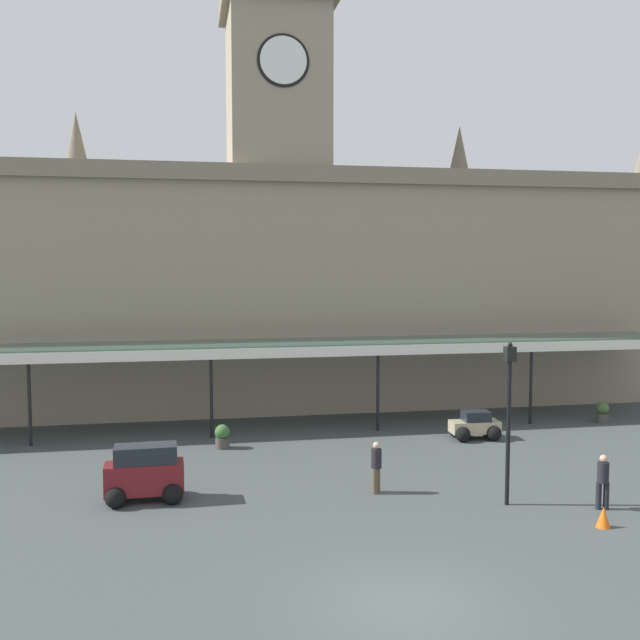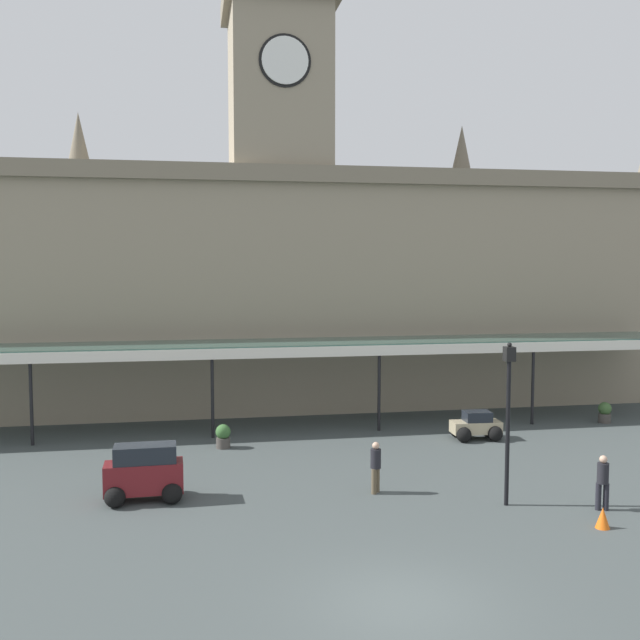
{
  "view_description": "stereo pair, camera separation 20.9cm",
  "coord_description": "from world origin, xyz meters",
  "px_view_note": "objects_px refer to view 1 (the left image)",
  "views": [
    {
      "loc": [
        -4.59,
        -14.42,
        7.42
      ],
      "look_at": [
        0.0,
        10.2,
        5.4
      ],
      "focal_mm": 40.2,
      "sensor_mm": 36.0,
      "label": 1
    },
    {
      "loc": [
        -4.39,
        -14.45,
        7.42
      ],
      "look_at": [
        0.0,
        10.2,
        5.4
      ],
      "focal_mm": 40.2,
      "sensor_mm": 36.0,
      "label": 2
    }
  ],
  "objects_px": {
    "planter_forecourt_centre": "(602,412)",
    "pedestrian_near_entrance": "(376,465)",
    "car_beige_sedan": "(475,427)",
    "victorian_lamppost": "(509,405)",
    "traffic_cone": "(603,517)",
    "car_maroon_van": "(145,476)",
    "pedestrian_crossing_forecourt": "(603,480)",
    "planter_near_kerb": "(222,436)"
  },
  "relations": [
    {
      "from": "traffic_cone",
      "to": "planter_forecourt_centre",
      "type": "height_order",
      "value": "planter_forecourt_centre"
    },
    {
      "from": "pedestrian_crossing_forecourt",
      "to": "car_beige_sedan",
      "type": "bearing_deg",
      "value": 92.36
    },
    {
      "from": "pedestrian_near_entrance",
      "to": "planter_near_kerb",
      "type": "xyz_separation_m",
      "value": [
        -4.6,
        6.51,
        -0.42
      ]
    },
    {
      "from": "pedestrian_near_entrance",
      "to": "victorian_lamppost",
      "type": "height_order",
      "value": "victorian_lamppost"
    },
    {
      "from": "car_maroon_van",
      "to": "victorian_lamppost",
      "type": "height_order",
      "value": "victorian_lamppost"
    },
    {
      "from": "pedestrian_near_entrance",
      "to": "pedestrian_crossing_forecourt",
      "type": "bearing_deg",
      "value": -23.57
    },
    {
      "from": "victorian_lamppost",
      "to": "traffic_cone",
      "type": "bearing_deg",
      "value": -51.04
    },
    {
      "from": "planter_near_kerb",
      "to": "car_beige_sedan",
      "type": "bearing_deg",
      "value": -2.29
    },
    {
      "from": "pedestrian_crossing_forecourt",
      "to": "planter_forecourt_centre",
      "type": "xyz_separation_m",
      "value": [
        6.73,
        10.75,
        -0.42
      ]
    },
    {
      "from": "traffic_cone",
      "to": "pedestrian_near_entrance",
      "type": "bearing_deg",
      "value": 143.3
    },
    {
      "from": "planter_forecourt_centre",
      "to": "planter_near_kerb",
      "type": "distance_m",
      "value": 17.69
    },
    {
      "from": "pedestrian_near_entrance",
      "to": "pedestrian_crossing_forecourt",
      "type": "height_order",
      "value": "same"
    },
    {
      "from": "car_maroon_van",
      "to": "traffic_cone",
      "type": "distance_m",
      "value": 13.6
    },
    {
      "from": "pedestrian_near_entrance",
      "to": "planter_near_kerb",
      "type": "height_order",
      "value": "pedestrian_near_entrance"
    },
    {
      "from": "car_maroon_van",
      "to": "planter_forecourt_centre",
      "type": "xyz_separation_m",
      "value": [
        20.31,
        7.46,
        -0.32
      ]
    },
    {
      "from": "pedestrian_near_entrance",
      "to": "victorian_lamppost",
      "type": "distance_m",
      "value": 4.64
    },
    {
      "from": "pedestrian_near_entrance",
      "to": "planter_forecourt_centre",
      "type": "relative_size",
      "value": 1.74
    },
    {
      "from": "victorian_lamppost",
      "to": "planter_forecourt_centre",
      "type": "height_order",
      "value": "victorian_lamppost"
    },
    {
      "from": "planter_near_kerb",
      "to": "victorian_lamppost",
      "type": "bearing_deg",
      "value": -45.29
    },
    {
      "from": "car_maroon_van",
      "to": "pedestrian_near_entrance",
      "type": "relative_size",
      "value": 1.45
    },
    {
      "from": "pedestrian_crossing_forecourt",
      "to": "traffic_cone",
      "type": "distance_m",
      "value": 1.68
    },
    {
      "from": "pedestrian_crossing_forecourt",
      "to": "traffic_cone",
      "type": "relative_size",
      "value": 2.83
    },
    {
      "from": "car_beige_sedan",
      "to": "car_maroon_van",
      "type": "xyz_separation_m",
      "value": [
        -13.21,
        -5.55,
        0.3
      ]
    },
    {
      "from": "victorian_lamppost",
      "to": "car_beige_sedan",
      "type": "bearing_deg",
      "value": 73.98
    },
    {
      "from": "victorian_lamppost",
      "to": "planter_forecourt_centre",
      "type": "xyz_separation_m",
      "value": [
        9.37,
        9.83,
        -2.62
      ]
    },
    {
      "from": "pedestrian_near_entrance",
      "to": "victorian_lamppost",
      "type": "xyz_separation_m",
      "value": [
        3.65,
        -1.82,
        2.2
      ]
    },
    {
      "from": "victorian_lamppost",
      "to": "traffic_cone",
      "type": "height_order",
      "value": "victorian_lamppost"
    },
    {
      "from": "victorian_lamppost",
      "to": "traffic_cone",
      "type": "relative_size",
      "value": 8.49
    },
    {
      "from": "pedestrian_crossing_forecourt",
      "to": "victorian_lamppost",
      "type": "relative_size",
      "value": 0.33
    },
    {
      "from": "victorian_lamppost",
      "to": "planter_forecourt_centre",
      "type": "distance_m",
      "value": 13.83
    },
    {
      "from": "car_beige_sedan",
      "to": "planter_forecourt_centre",
      "type": "height_order",
      "value": "car_beige_sedan"
    },
    {
      "from": "planter_forecourt_centre",
      "to": "planter_near_kerb",
      "type": "bearing_deg",
      "value": -175.17
    },
    {
      "from": "pedestrian_crossing_forecourt",
      "to": "planter_forecourt_centre",
      "type": "bearing_deg",
      "value": 57.93
    },
    {
      "from": "car_beige_sedan",
      "to": "pedestrian_crossing_forecourt",
      "type": "bearing_deg",
      "value": -87.64
    },
    {
      "from": "car_beige_sedan",
      "to": "planter_forecourt_centre",
      "type": "xyz_separation_m",
      "value": [
        7.1,
        1.91,
        -0.01
      ]
    },
    {
      "from": "car_maroon_van",
      "to": "planter_near_kerb",
      "type": "relative_size",
      "value": 2.53
    },
    {
      "from": "car_maroon_van",
      "to": "pedestrian_crossing_forecourt",
      "type": "relative_size",
      "value": 1.45
    },
    {
      "from": "pedestrian_near_entrance",
      "to": "traffic_cone",
      "type": "bearing_deg",
      "value": -36.7
    },
    {
      "from": "pedestrian_near_entrance",
      "to": "car_maroon_van",
      "type": "bearing_deg",
      "value": 175.72
    },
    {
      "from": "planter_forecourt_centre",
      "to": "pedestrian_near_entrance",
      "type": "bearing_deg",
      "value": -148.43
    },
    {
      "from": "traffic_cone",
      "to": "car_beige_sedan",
      "type": "bearing_deg",
      "value": 87.51
    },
    {
      "from": "pedestrian_near_entrance",
      "to": "victorian_lamppost",
      "type": "relative_size",
      "value": 0.33
    }
  ]
}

